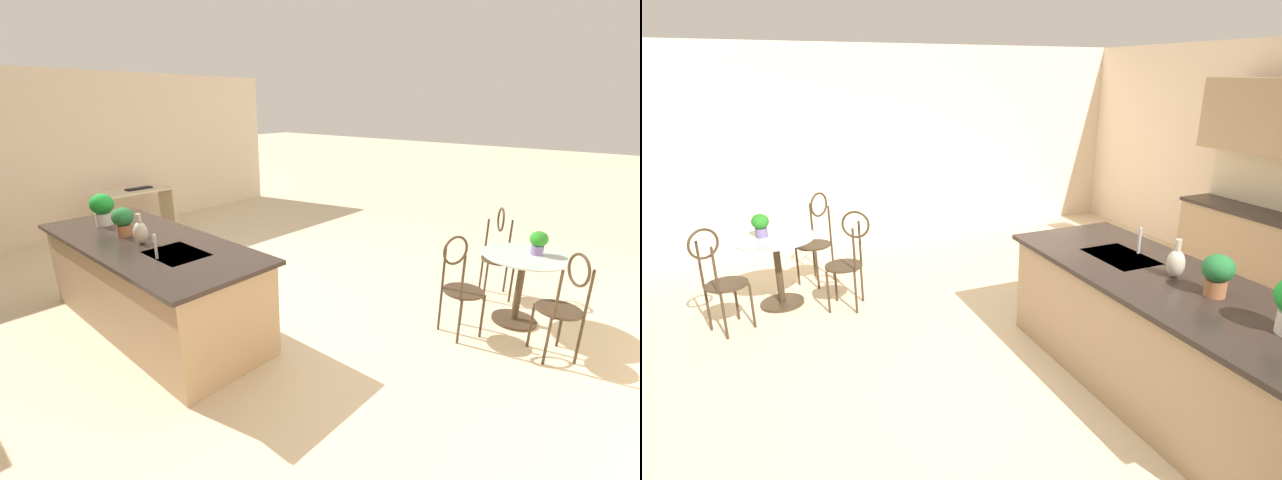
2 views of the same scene
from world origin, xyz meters
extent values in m
plane|color=beige|center=(0.00, 0.00, 0.00)|extent=(40.00, 40.00, 0.00)
cube|color=beige|center=(-4.26, 0.00, 1.35)|extent=(0.12, 7.80, 2.70)
cube|color=tan|center=(0.30, 0.85, 0.44)|extent=(2.70, 0.96, 0.88)
cube|color=#2D231E|center=(0.30, 0.85, 0.90)|extent=(2.80, 1.06, 0.04)
cube|color=#B2B5BA|center=(-0.25, 0.85, 0.91)|extent=(0.56, 0.40, 0.03)
cylinder|color=#3D2D1E|center=(-2.45, -1.67, 0.01)|extent=(0.44, 0.44, 0.03)
cylinder|color=#3D2D1E|center=(-2.45, -1.67, 0.38)|extent=(0.07, 0.07, 0.69)
cylinder|color=#B2C6C1|center=(-2.45, -1.67, 0.73)|extent=(0.80, 0.80, 0.01)
cylinder|color=#3D2D1E|center=(-2.70, -1.26, 0.23)|extent=(0.03, 0.03, 0.45)
cylinder|color=#3D2D1E|center=(-2.91, -1.45, 0.23)|extent=(0.03, 0.03, 0.45)
cylinder|color=#3D2D1E|center=(-2.89, -1.05, 0.23)|extent=(0.03, 0.03, 0.45)
cylinder|color=#3D2D1E|center=(-3.10, -1.24, 0.23)|extent=(0.03, 0.03, 0.45)
cylinder|color=#3D2D1E|center=(-2.90, -1.25, 0.46)|extent=(0.54, 0.54, 0.02)
cylinder|color=#3D2D1E|center=(-2.91, -1.05, 0.68)|extent=(0.03, 0.03, 0.45)
cylinder|color=#3D2D1E|center=(-3.10, -1.23, 0.68)|extent=(0.03, 0.03, 0.45)
torus|color=#3D2D1E|center=(-3.00, -1.14, 0.90)|extent=(0.21, 0.22, 0.28)
cylinder|color=#3D2D1E|center=(-2.25, -2.10, 0.23)|extent=(0.03, 0.03, 0.45)
cylinder|color=#3D2D1E|center=(-2.01, -1.96, 0.23)|extent=(0.03, 0.03, 0.45)
cylinder|color=#3D2D1E|center=(-2.11, -2.34, 0.23)|extent=(0.03, 0.03, 0.45)
cylinder|color=#3D2D1E|center=(-1.87, -2.20, 0.23)|extent=(0.03, 0.03, 0.45)
cylinder|color=#3D2D1E|center=(-2.06, -2.15, 0.46)|extent=(0.52, 0.52, 0.02)
cylinder|color=#3D2D1E|center=(-2.10, -2.35, 0.68)|extent=(0.03, 0.03, 0.45)
cylinder|color=#3D2D1E|center=(-1.88, -2.21, 0.68)|extent=(0.03, 0.03, 0.45)
torus|color=#3D2D1E|center=(-1.99, -2.28, 0.90)|extent=(0.17, 0.26, 0.28)
cylinder|color=#3D2D1E|center=(-2.04, -1.24, 0.23)|extent=(0.03, 0.03, 0.45)
cylinder|color=#3D2D1E|center=(-2.30, -1.13, 0.23)|extent=(0.03, 0.03, 0.45)
cylinder|color=#3D2D1E|center=(-1.93, -0.99, 0.23)|extent=(0.03, 0.03, 0.45)
cylinder|color=#3D2D1E|center=(-2.18, -0.87, 0.23)|extent=(0.03, 0.03, 0.45)
cylinder|color=#3D2D1E|center=(-2.11, -1.06, 0.46)|extent=(0.50, 0.50, 0.02)
cylinder|color=#3D2D1E|center=(-1.93, -0.98, 0.68)|extent=(0.03, 0.03, 0.45)
cylinder|color=#3D2D1E|center=(-2.17, -0.87, 0.68)|extent=(0.03, 0.03, 0.45)
torus|color=#3D2D1E|center=(-2.05, -0.92, 0.90)|extent=(0.14, 0.27, 0.28)
cylinder|color=#B2B5BA|center=(-0.25, 1.03, 1.03)|extent=(0.02, 0.02, 0.22)
cylinder|color=#7A669E|center=(-2.53, -1.79, 0.79)|extent=(0.12, 0.12, 0.09)
ellipsoid|color=#278222|center=(-2.53, -1.79, 0.90)|extent=(0.17, 0.17, 0.16)
cylinder|color=#9E603D|center=(0.60, 0.92, 0.98)|extent=(0.14, 0.14, 0.11)
ellipsoid|color=#216732|center=(0.60, 0.92, 1.12)|extent=(0.21, 0.21, 0.19)
ellipsoid|color=#BCB29E|center=(0.25, 0.92, 1.02)|extent=(0.13, 0.13, 0.21)
cylinder|color=#BCB29E|center=(0.25, 0.92, 1.17)|extent=(0.04, 0.04, 0.08)
camera|label=1|loc=(-3.50, 2.59, 2.20)|focal=23.35mm
camera|label=2|loc=(2.76, -1.83, 2.34)|focal=28.30mm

